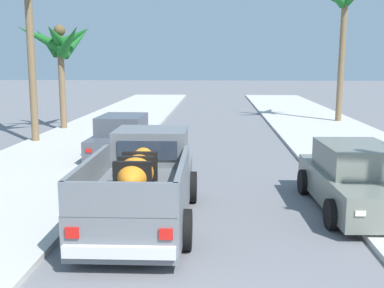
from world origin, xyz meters
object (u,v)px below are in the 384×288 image
car_left_near (356,180)px  palm_tree_right_fore (60,43)px  car_left_mid (123,138)px  pickup_truck (144,184)px  palm_tree_right_mid (344,5)px

car_left_near → palm_tree_right_fore: (-10.91, 12.13, 3.60)m
car_left_near → car_left_mid: 8.64m
pickup_truck → car_left_mid: 6.83m
pickup_truck → palm_tree_right_fore: (-6.10, 13.13, 3.50)m
pickup_truck → car_left_mid: (-1.77, 6.59, -0.10)m
car_left_near → palm_tree_right_fore: bearing=132.0°
pickup_truck → car_left_mid: pickup_truck is taller
car_left_mid → palm_tree_right_fore: bearing=123.5°
pickup_truck → palm_tree_right_fore: 14.89m
palm_tree_right_mid → palm_tree_right_fore: bearing=-166.7°
car_left_near → car_left_mid: same height
pickup_truck → car_left_near: size_ratio=1.21×
car_left_mid → palm_tree_right_fore: (-4.32, 6.53, 3.60)m
car_left_near → car_left_mid: (-6.59, 5.59, 0.00)m
car_left_mid → car_left_near: bearing=-40.3°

